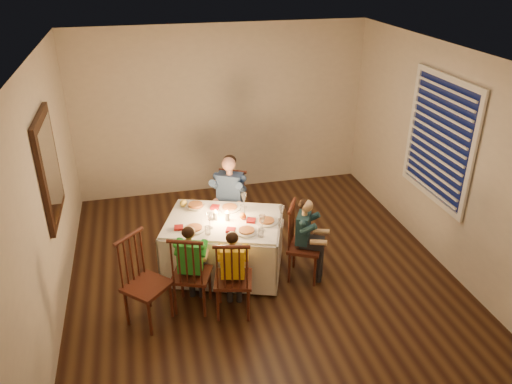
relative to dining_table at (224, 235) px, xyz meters
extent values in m
plane|color=black|center=(0.42, -0.18, -0.50)|extent=(5.00, 5.00, 0.00)
cube|color=#C0B4A4|center=(-1.83, -0.18, 0.80)|extent=(0.02, 5.00, 2.60)
cube|color=#C0B4A4|center=(2.67, -0.18, 0.80)|extent=(0.02, 5.00, 2.60)
cube|color=#C0B4A4|center=(0.42, 2.32, 0.80)|extent=(4.50, 0.02, 2.60)
plane|color=white|center=(0.42, -0.18, 2.10)|extent=(5.00, 5.00, 0.00)
cube|color=white|center=(0.00, 0.00, 0.18)|extent=(1.55, 1.32, 0.04)
cube|color=white|center=(0.16, 0.45, -0.15)|extent=(1.28, 0.47, 0.64)
cube|color=white|center=(-0.16, -0.45, -0.15)|extent=(1.28, 0.47, 0.64)
cube|color=white|center=(0.63, -0.22, -0.15)|extent=(0.35, 0.92, 0.64)
cube|color=white|center=(-0.63, 0.22, -0.15)|extent=(0.35, 0.92, 0.64)
cylinder|color=silver|center=(0.12, 0.25, 0.21)|extent=(0.33, 0.33, 0.02)
cylinder|color=silver|center=(-0.36, -0.14, 0.21)|extent=(0.33, 0.33, 0.02)
cylinder|color=silver|center=(0.20, -0.34, 0.21)|extent=(0.33, 0.33, 0.02)
cylinder|color=silver|center=(0.48, -0.18, 0.21)|extent=(0.33, 0.33, 0.02)
cylinder|color=silver|center=(-0.09, 0.03, 0.25)|extent=(0.06, 0.06, 0.10)
cylinder|color=silver|center=(0.05, -0.02, 0.25)|extent=(0.06, 0.06, 0.10)
sphere|color=yellow|center=(-0.41, 0.45, 0.25)|extent=(0.09, 0.09, 0.09)
sphere|color=orange|center=(0.23, -0.03, 0.24)|extent=(0.08, 0.08, 0.08)
imported|color=silver|center=(-0.28, 0.35, 0.23)|extent=(0.31, 0.31, 0.06)
cube|color=black|center=(-1.80, 0.12, 1.00)|extent=(0.05, 0.95, 1.15)
cube|color=white|center=(-1.78, 0.12, 1.00)|extent=(0.01, 0.78, 0.98)
cube|color=black|center=(2.65, -0.08, 1.00)|extent=(0.01, 1.20, 1.40)
cube|color=white|center=(2.63, -0.08, 1.00)|extent=(0.03, 1.34, 1.54)
camera|label=1|loc=(-0.82, -5.03, 3.08)|focal=35.00mm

